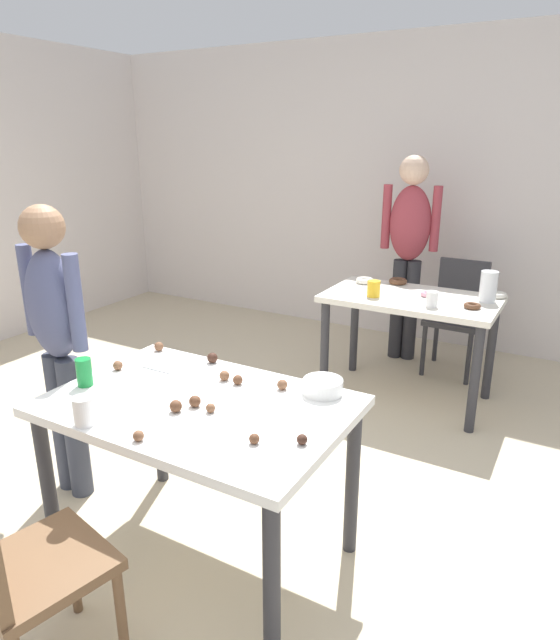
{
  "coord_description": "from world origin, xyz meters",
  "views": [
    {
      "loc": [
        1.41,
        -1.68,
        1.76
      ],
      "look_at": [
        0.12,
        0.6,
        0.9
      ],
      "focal_mm": 31.12,
      "sensor_mm": 36.0,
      "label": 1
    }
  ],
  "objects_px": {
    "dining_table_near": "(199,423)",
    "person_adult_far": "(409,240)",
    "dining_table_far": "(410,312)",
    "person_girl_near": "(56,330)",
    "chair_far_table": "(458,309)",
    "chair_near_table": "(14,562)",
    "pitcher_far": "(488,287)",
    "soda_can": "(84,372)",
    "mixing_bowl": "(323,386)"
  },
  "relations": [
    {
      "from": "chair_far_table",
      "to": "person_girl_near",
      "type": "relative_size",
      "value": 0.59
    },
    {
      "from": "chair_far_table",
      "to": "person_adult_far",
      "type": "relative_size",
      "value": 0.53
    },
    {
      "from": "person_adult_far",
      "to": "soda_can",
      "type": "xyz_separation_m",
      "value": [
        -0.54,
        -2.82,
        -0.19
      ]
    },
    {
      "from": "chair_near_table",
      "to": "pitcher_far",
      "type": "height_order",
      "value": "pitcher_far"
    },
    {
      "from": "chair_near_table",
      "to": "soda_can",
      "type": "xyz_separation_m",
      "value": [
        -0.38,
        0.66,
        0.31
      ]
    },
    {
      "from": "dining_table_near",
      "to": "chair_far_table",
      "type": "xyz_separation_m",
      "value": [
        0.46,
        2.66,
        -0.16
      ]
    },
    {
      "from": "person_adult_far",
      "to": "mixing_bowl",
      "type": "bearing_deg",
      "value": -80.94
    },
    {
      "from": "chair_near_table",
      "to": "soda_can",
      "type": "distance_m",
      "value": 0.83
    },
    {
      "from": "dining_table_far",
      "to": "chair_near_table",
      "type": "relative_size",
      "value": 1.3
    },
    {
      "from": "dining_table_near",
      "to": "person_adult_far",
      "type": "xyz_separation_m",
      "value": [
        0.03,
        2.7,
        0.34
      ]
    },
    {
      "from": "chair_near_table",
      "to": "dining_table_far",
      "type": "bearing_deg",
      "value": 81.27
    },
    {
      "from": "dining_table_near",
      "to": "dining_table_far",
      "type": "bearing_deg",
      "value": 81.75
    },
    {
      "from": "person_girl_near",
      "to": "pitcher_far",
      "type": "height_order",
      "value": "person_girl_near"
    },
    {
      "from": "dining_table_far",
      "to": "pitcher_far",
      "type": "height_order",
      "value": "pitcher_far"
    },
    {
      "from": "person_girl_near",
      "to": "mixing_bowl",
      "type": "relative_size",
      "value": 8.85
    },
    {
      "from": "dining_table_far",
      "to": "person_adult_far",
      "type": "xyz_separation_m",
      "value": [
        -0.26,
        0.73,
        0.36
      ]
    },
    {
      "from": "chair_near_table",
      "to": "mixing_bowl",
      "type": "distance_m",
      "value": 1.26
    },
    {
      "from": "dining_table_far",
      "to": "chair_far_table",
      "type": "relative_size",
      "value": 1.3
    },
    {
      "from": "person_adult_far",
      "to": "chair_near_table",
      "type": "bearing_deg",
      "value": -92.68
    },
    {
      "from": "dining_table_far",
      "to": "dining_table_near",
      "type": "bearing_deg",
      "value": -98.25
    },
    {
      "from": "chair_near_table",
      "to": "person_adult_far",
      "type": "height_order",
      "value": "person_adult_far"
    },
    {
      "from": "dining_table_far",
      "to": "soda_can",
      "type": "bearing_deg",
      "value": -111.05
    },
    {
      "from": "dining_table_far",
      "to": "person_girl_near",
      "type": "relative_size",
      "value": 0.76
    },
    {
      "from": "dining_table_far",
      "to": "soda_can",
      "type": "height_order",
      "value": "soda_can"
    },
    {
      "from": "dining_table_near",
      "to": "soda_can",
      "type": "relative_size",
      "value": 9.93
    },
    {
      "from": "chair_near_table",
      "to": "person_adult_far",
      "type": "bearing_deg",
      "value": 87.32
    },
    {
      "from": "dining_table_far",
      "to": "person_adult_far",
      "type": "distance_m",
      "value": 0.86
    },
    {
      "from": "chair_near_table",
      "to": "chair_far_table",
      "type": "distance_m",
      "value": 3.49
    },
    {
      "from": "soda_can",
      "to": "pitcher_far",
      "type": "xyz_separation_m",
      "value": [
        1.27,
        2.2,
        0.04
      ]
    },
    {
      "from": "dining_table_near",
      "to": "person_girl_near",
      "type": "height_order",
      "value": "person_girl_near"
    },
    {
      "from": "soda_can",
      "to": "person_girl_near",
      "type": "bearing_deg",
      "value": 155.47
    },
    {
      "from": "soda_can",
      "to": "dining_table_far",
      "type": "bearing_deg",
      "value": 68.95
    },
    {
      "from": "soda_can",
      "to": "chair_far_table",
      "type": "bearing_deg",
      "value": 70.58
    },
    {
      "from": "pitcher_far",
      "to": "dining_table_far",
      "type": "bearing_deg",
      "value": -166.46
    },
    {
      "from": "chair_near_table",
      "to": "pitcher_far",
      "type": "relative_size",
      "value": 4.33
    },
    {
      "from": "person_girl_near",
      "to": "mixing_bowl",
      "type": "height_order",
      "value": "person_girl_near"
    },
    {
      "from": "mixing_bowl",
      "to": "person_girl_near",
      "type": "bearing_deg",
      "value": -168.44
    },
    {
      "from": "dining_table_far",
      "to": "mixing_bowl",
      "type": "xyz_separation_m",
      "value": [
        0.12,
        -1.65,
        0.15
      ]
    },
    {
      "from": "dining_table_far",
      "to": "chair_near_table",
      "type": "distance_m",
      "value": 2.78
    },
    {
      "from": "chair_far_table",
      "to": "mixing_bowl",
      "type": "bearing_deg",
      "value": -91.34
    },
    {
      "from": "person_adult_far",
      "to": "mixing_bowl",
      "type": "xyz_separation_m",
      "value": [
        0.38,
        -2.38,
        -0.22
      ]
    },
    {
      "from": "mixing_bowl",
      "to": "pitcher_far",
      "type": "height_order",
      "value": "pitcher_far"
    },
    {
      "from": "chair_near_table",
      "to": "chair_far_table",
      "type": "relative_size",
      "value": 1.0
    },
    {
      "from": "mixing_bowl",
      "to": "pitcher_far",
      "type": "relative_size",
      "value": 0.83
    },
    {
      "from": "pitcher_far",
      "to": "chair_far_table",
      "type": "bearing_deg",
      "value": 116.61
    },
    {
      "from": "dining_table_near",
      "to": "person_adult_far",
      "type": "relative_size",
      "value": 0.74
    },
    {
      "from": "soda_can",
      "to": "chair_near_table",
      "type": "bearing_deg",
      "value": -60.23
    },
    {
      "from": "chair_near_table",
      "to": "chair_far_table",
      "type": "xyz_separation_m",
      "value": [
        0.6,
        3.44,
        0.0
      ]
    },
    {
      "from": "chair_near_table",
      "to": "mixing_bowl",
      "type": "relative_size",
      "value": 5.19
    },
    {
      "from": "dining_table_near",
      "to": "soda_can",
      "type": "xyz_separation_m",
      "value": [
        -0.52,
        -0.11,
        0.16
      ]
    }
  ]
}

